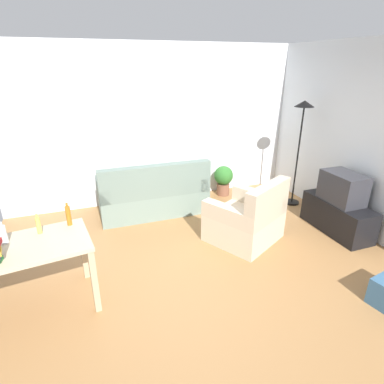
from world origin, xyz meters
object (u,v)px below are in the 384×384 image
(tv, at_px, (343,188))
(bottle_squat, at_px, (38,225))
(armchair, at_px, (248,220))
(bottle_amber, at_px, (68,215))
(couch, at_px, (153,195))
(potted_plant, at_px, (223,178))
(tv_stand, at_px, (337,216))
(torchiere_lamp, at_px, (302,125))
(desk, at_px, (25,256))
(bottle_clear, at_px, (3,234))

(tv, height_order, bottle_squat, bottle_squat)
(armchair, bearing_deg, bottle_amber, -23.60)
(couch, height_order, tv, same)
(potted_plant, bearing_deg, tv_stand, -61.42)
(torchiere_lamp, bearing_deg, bottle_amber, -163.91)
(armchair, distance_m, bottle_amber, 2.37)
(armchair, xyz_separation_m, bottle_amber, (-2.30, -0.21, 0.55))
(tv_stand, xyz_separation_m, armchair, (-1.40, 0.22, 0.08))
(torchiere_lamp, distance_m, bottle_amber, 3.89)
(armchair, height_order, bottle_amber, bottle_amber)
(armchair, bearing_deg, tv, 142.43)
(desk, relative_size, bottle_squat, 5.90)
(bottle_amber, bearing_deg, armchair, 5.18)
(bottle_squat, bearing_deg, potted_plant, 33.15)
(couch, bearing_deg, tv, 147.73)
(couch, xyz_separation_m, bottle_amber, (-1.25, -1.54, 0.56))
(bottle_clear, bearing_deg, desk, -35.11)
(bottle_clear, relative_size, bottle_amber, 0.88)
(potted_plant, bearing_deg, couch, -167.74)
(couch, height_order, armchair, same)
(couch, bearing_deg, bottle_amber, 50.96)
(desk, xyz_separation_m, bottle_squat, (0.14, 0.21, 0.20))
(potted_plant, bearing_deg, bottle_clear, -148.09)
(potted_plant, distance_m, bottle_squat, 3.59)
(bottle_amber, bearing_deg, potted_plant, 34.60)
(bottle_amber, bearing_deg, tv_stand, -0.15)
(torchiere_lamp, distance_m, desk, 4.41)
(tv_stand, bearing_deg, potted_plant, 28.58)
(tv_stand, distance_m, potted_plant, 2.12)
(tv, bearing_deg, bottle_clear, 92.33)
(desk, bearing_deg, torchiere_lamp, 10.28)
(tv_stand, xyz_separation_m, bottle_clear, (-4.29, -0.17, 0.62))
(desk, height_order, bottle_clear, bottle_clear)
(couch, bearing_deg, bottle_squat, 46.68)
(bottle_clear, bearing_deg, couch, 43.24)
(tv, distance_m, bottle_clear, 4.30)
(bottle_squat, bearing_deg, tv, 1.13)
(tv_stand, distance_m, bottle_amber, 3.76)
(tv, bearing_deg, torchiere_lamp, 0.19)
(couch, distance_m, potted_plant, 1.47)
(torchiere_lamp, bearing_deg, desk, -161.66)
(desk, relative_size, armchair, 1.08)
(couch, xyz_separation_m, torchiere_lamp, (2.45, -0.47, 1.11))
(armchair, distance_m, bottle_clear, 2.96)
(tv_stand, bearing_deg, desk, 94.02)
(tv_stand, height_order, torchiere_lamp, torchiere_lamp)
(torchiere_lamp, xyz_separation_m, desk, (-4.12, -1.37, -0.76))
(tv, relative_size, bottle_clear, 2.67)
(tv_stand, distance_m, armchair, 1.42)
(couch, height_order, desk, couch)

